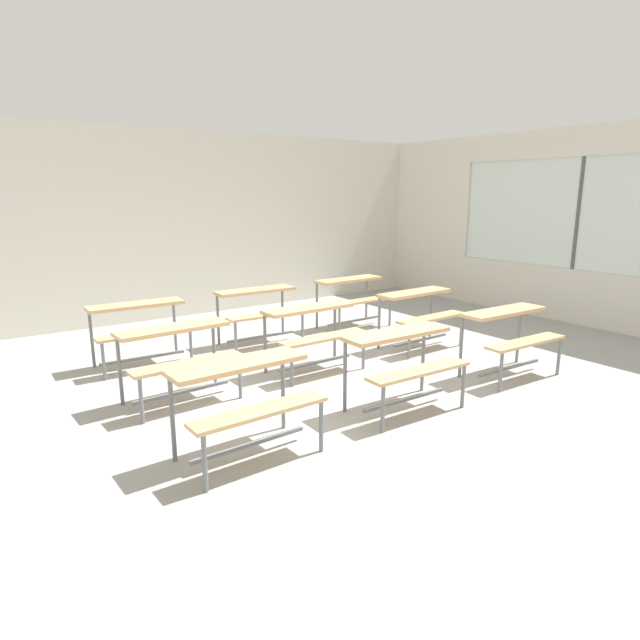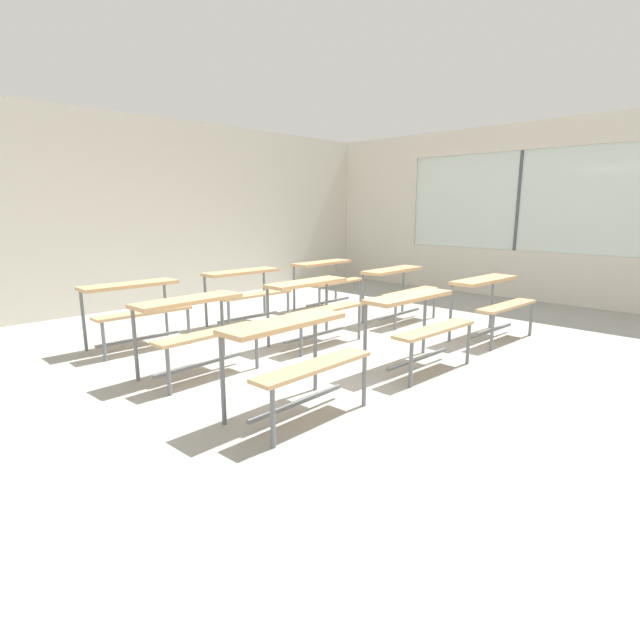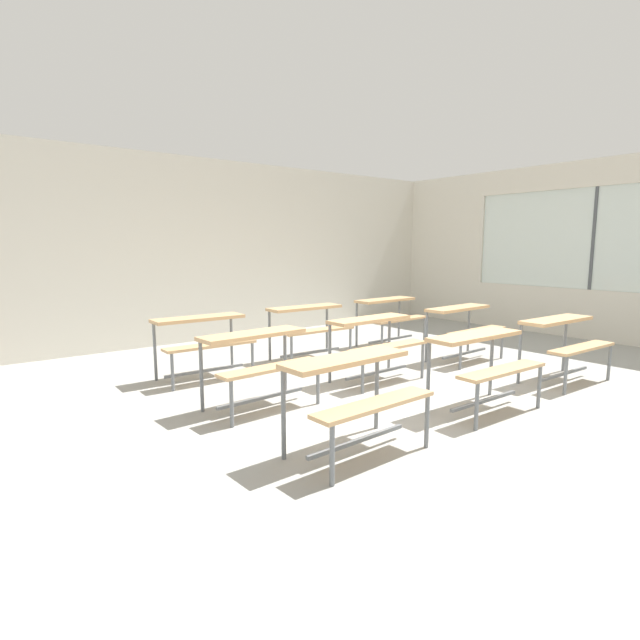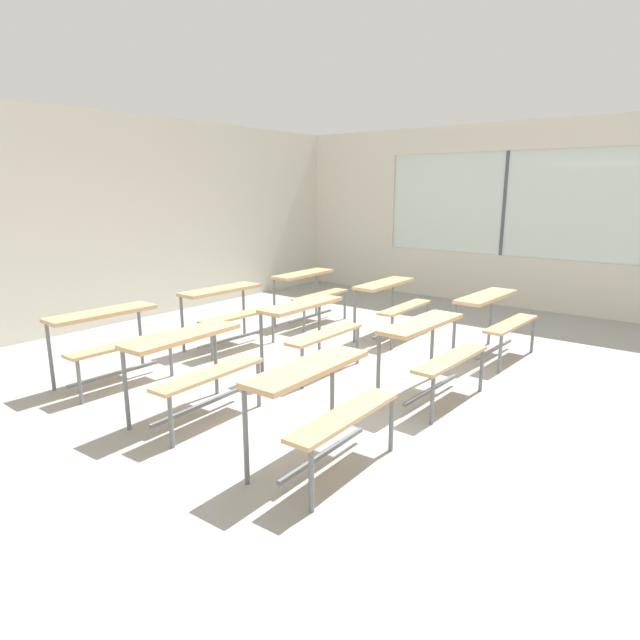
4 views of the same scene
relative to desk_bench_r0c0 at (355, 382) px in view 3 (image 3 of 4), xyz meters
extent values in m
cube|color=#9E9E99|center=(1.31, 0.56, -0.59)|extent=(10.00, 9.00, 0.05)
cube|color=silver|center=(1.31, 5.06, 0.94)|extent=(10.00, 0.12, 3.00)
cube|color=silver|center=(6.31, 0.56, -0.14)|extent=(0.12, 9.00, 0.85)
cube|color=silver|center=(6.31, 0.56, 2.21)|extent=(0.12, 9.00, 0.45)
cube|color=silver|center=(6.31, 4.11, 1.14)|extent=(0.12, 1.90, 1.70)
cube|color=silver|center=(6.31, 1.06, 1.14)|extent=(0.02, 4.20, 1.70)
cube|color=#4C5156|center=(6.31, 1.06, 1.14)|extent=(0.06, 0.05, 1.70)
cube|color=tan|center=(0.00, 0.11, 0.16)|extent=(1.11, 0.35, 0.04)
cube|color=tan|center=(0.01, -0.21, -0.12)|extent=(1.11, 0.25, 0.03)
cylinder|color=slate|center=(-0.51, 0.23, -0.20)|extent=(0.04, 0.04, 0.72)
cylinder|color=slate|center=(0.49, 0.26, -0.20)|extent=(0.04, 0.04, 0.72)
cylinder|color=slate|center=(-0.49, -0.32, -0.34)|extent=(0.04, 0.04, 0.44)
cylinder|color=slate|center=(0.51, -0.29, -0.34)|extent=(0.04, 0.04, 0.44)
cube|color=slate|center=(0.00, -0.03, -0.46)|extent=(1.00, 0.06, 0.03)
cube|color=tan|center=(1.65, 0.09, 0.16)|extent=(1.11, 0.35, 0.04)
cube|color=tan|center=(1.64, -0.23, -0.12)|extent=(1.11, 0.25, 0.03)
cylinder|color=slate|center=(1.15, 0.24, -0.20)|extent=(0.04, 0.04, 0.72)
cylinder|color=slate|center=(2.15, 0.22, -0.20)|extent=(0.04, 0.04, 0.72)
cylinder|color=slate|center=(1.14, -0.31, -0.34)|extent=(0.04, 0.04, 0.44)
cylinder|color=slate|center=(2.14, -0.33, -0.34)|extent=(0.04, 0.04, 0.44)
cube|color=slate|center=(1.65, -0.05, -0.46)|extent=(1.00, 0.06, 0.03)
cube|color=tan|center=(3.30, 0.11, 0.16)|extent=(1.11, 0.36, 0.04)
cube|color=tan|center=(3.29, -0.21, -0.12)|extent=(1.11, 0.26, 0.03)
cylinder|color=slate|center=(2.80, 0.27, -0.20)|extent=(0.04, 0.04, 0.72)
cylinder|color=slate|center=(3.80, 0.23, -0.20)|extent=(0.04, 0.04, 0.72)
cylinder|color=slate|center=(2.78, -0.28, -0.34)|extent=(0.04, 0.04, 0.44)
cylinder|color=slate|center=(3.78, -0.32, -0.34)|extent=(0.04, 0.04, 0.44)
cube|color=slate|center=(3.29, -0.03, -0.46)|extent=(1.00, 0.07, 0.03)
cube|color=tan|center=(-0.01, 1.50, 0.16)|extent=(1.11, 0.37, 0.04)
cube|color=tan|center=(0.00, 1.18, -0.12)|extent=(1.11, 0.27, 0.03)
cylinder|color=slate|center=(-0.52, 1.62, -0.20)|extent=(0.04, 0.04, 0.72)
cylinder|color=slate|center=(0.48, 1.66, -0.20)|extent=(0.04, 0.04, 0.72)
cylinder|color=slate|center=(-0.50, 1.07, -0.34)|extent=(0.04, 0.04, 0.44)
cylinder|color=slate|center=(0.50, 1.12, -0.34)|extent=(0.04, 0.04, 0.44)
cube|color=slate|center=(-0.01, 1.36, -0.46)|extent=(1.00, 0.08, 0.03)
cube|color=tan|center=(1.60, 1.52, 0.16)|extent=(1.11, 0.34, 0.04)
cube|color=tan|center=(1.60, 1.20, -0.12)|extent=(1.10, 0.24, 0.03)
cylinder|color=slate|center=(1.10, 1.65, -0.20)|extent=(0.04, 0.04, 0.72)
cylinder|color=slate|center=(2.10, 1.67, -0.20)|extent=(0.04, 0.04, 0.72)
cylinder|color=slate|center=(1.11, 1.10, -0.34)|extent=(0.04, 0.04, 0.44)
cylinder|color=slate|center=(2.11, 1.12, -0.34)|extent=(0.04, 0.04, 0.44)
cube|color=slate|center=(1.60, 1.38, -0.46)|extent=(1.00, 0.05, 0.03)
cube|color=tan|center=(3.31, 1.52, 0.16)|extent=(1.11, 0.35, 0.04)
cube|color=tan|center=(3.32, 1.20, -0.12)|extent=(1.11, 0.25, 0.03)
cylinder|color=slate|center=(2.80, 1.64, -0.20)|extent=(0.04, 0.04, 0.72)
cylinder|color=slate|center=(3.80, 1.67, -0.20)|extent=(0.04, 0.04, 0.72)
cylinder|color=slate|center=(2.82, 1.09, -0.34)|extent=(0.04, 0.04, 0.44)
cylinder|color=slate|center=(3.82, 1.12, -0.34)|extent=(0.04, 0.04, 0.44)
cube|color=slate|center=(3.31, 1.38, -0.46)|extent=(1.00, 0.06, 0.03)
cube|color=tan|center=(0.03, 2.86, 0.16)|extent=(1.11, 0.35, 0.04)
cube|color=tan|center=(0.02, 2.54, -0.12)|extent=(1.10, 0.25, 0.03)
cylinder|color=slate|center=(-0.47, 3.01, -0.20)|extent=(0.04, 0.04, 0.72)
cylinder|color=slate|center=(0.53, 2.98, -0.20)|extent=(0.04, 0.04, 0.72)
cylinder|color=slate|center=(-0.48, 2.46, -0.34)|extent=(0.04, 0.04, 0.44)
cylinder|color=slate|center=(0.52, 2.43, -0.34)|extent=(0.04, 0.04, 0.44)
cube|color=slate|center=(0.03, 2.72, -0.46)|extent=(1.00, 0.06, 0.03)
cube|color=tan|center=(1.65, 2.89, 0.16)|extent=(1.11, 0.35, 0.04)
cube|color=tan|center=(1.65, 2.57, -0.12)|extent=(1.11, 0.25, 0.03)
cylinder|color=slate|center=(1.16, 3.05, -0.20)|extent=(0.04, 0.04, 0.72)
cylinder|color=slate|center=(2.16, 3.02, -0.20)|extent=(0.04, 0.04, 0.72)
cylinder|color=slate|center=(1.14, 2.50, -0.34)|extent=(0.04, 0.04, 0.44)
cylinder|color=slate|center=(2.14, 2.47, -0.34)|extent=(0.04, 0.04, 0.44)
cube|color=slate|center=(1.65, 2.75, -0.46)|extent=(1.00, 0.06, 0.03)
cube|color=tan|center=(3.27, 2.90, 0.16)|extent=(1.11, 0.35, 0.04)
cube|color=tan|center=(3.28, 2.58, -0.12)|extent=(1.11, 0.25, 0.03)
cylinder|color=slate|center=(2.77, 3.03, -0.20)|extent=(0.04, 0.04, 0.72)
cylinder|color=slate|center=(3.77, 3.05, -0.20)|extent=(0.04, 0.04, 0.72)
cylinder|color=slate|center=(2.78, 2.48, -0.34)|extent=(0.04, 0.04, 0.44)
cylinder|color=slate|center=(3.78, 2.50, -0.34)|extent=(0.04, 0.04, 0.44)
cube|color=slate|center=(3.28, 2.76, -0.46)|extent=(1.00, 0.06, 0.03)
camera|label=1|loc=(-1.77, -3.51, 1.46)|focal=30.14mm
camera|label=2|loc=(-2.49, -2.74, 1.04)|focal=28.00mm
camera|label=3|loc=(-2.49, -2.74, 1.04)|focal=28.00mm
camera|label=4|loc=(-2.80, -2.21, 1.39)|focal=30.35mm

